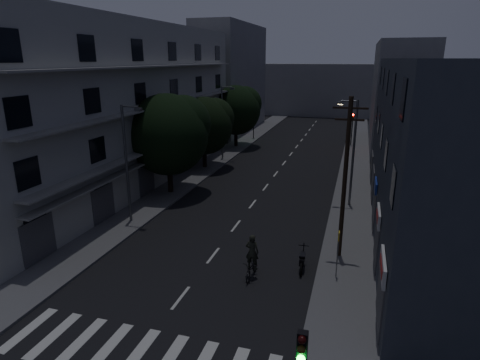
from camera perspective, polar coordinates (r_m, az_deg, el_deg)
The scene contains 22 objects.
ground at distance 40.49m, azimuth 5.25°, elevation 1.06°, with size 160.00×160.00×0.00m, color black.
sidewalk_left at distance 42.50m, azimuth -4.71°, elevation 1.94°, with size 3.00×90.00×0.15m, color #565659.
sidewalk_right at distance 39.77m, azimuth 15.90°, elevation 0.29°, with size 3.00×90.00×0.15m, color #565659.
crosswalk at distance 17.42m, azimuth -14.39°, elevation -22.86°, with size 10.90×3.00×0.01m.
lane_markings at distance 46.44m, azimuth 6.79°, elevation 3.08°, with size 0.15×60.50×0.01m.
building_left at distance 37.03m, azimuth -15.55°, elevation 10.08°, with size 7.00×36.00×14.00m.
building_right at distance 28.15m, azimuth 25.45°, elevation 3.98°, with size 6.19×28.00×11.00m.
building_far_left at distance 64.34m, azimuth -1.15°, elevation 14.22°, with size 6.00×20.00×16.00m, color slate.
building_far_right at distance 55.60m, azimuth 21.56°, elevation 11.11°, with size 6.00×20.00×13.00m, color slate.
building_far_end at distance 83.79m, azimuth 11.65°, elevation 12.45°, with size 24.00×8.00×10.00m, color slate.
tree_near at distance 33.43m, azimuth -10.10°, elevation 6.81°, with size 6.67×6.67×8.22m.
tree_mid at distance 41.29m, azimuth -5.07°, elevation 8.00°, with size 5.87×5.87×7.22m.
tree_far at distance 51.45m, azimuth -0.51°, elevation 10.17°, with size 6.23×6.23×7.70m.
traffic_signal_far_right at distance 53.96m, azimuth 15.71°, elevation 7.85°, with size 0.28×0.37×4.10m.
traffic_signal_far_left at distance 56.79m, azimuth 1.95°, elevation 8.89°, with size 0.28×0.37×4.10m.
street_lamp_left_near at distance 27.82m, azimuth -15.70°, elevation 2.96°, with size 1.51×0.25×8.00m.
street_lamp_right at distance 31.09m, azimuth 15.66°, elevation 4.39°, with size 1.51×0.25×8.00m.
street_lamp_left_far at distance 44.94m, azimuth -2.43°, elevation 8.69°, with size 1.51×0.25×8.00m.
utility_pole at distance 22.45m, azimuth 14.71°, elevation 0.48°, with size 1.80×0.24×9.00m.
bus_stop_sign at distance 21.17m, azimuth 13.79°, elevation -9.11°, with size 0.06×0.35×2.52m.
motorcycle at distance 22.38m, azimuth 8.85°, elevation -11.29°, with size 0.57×1.99×1.28m.
cyclist at distance 21.28m, azimuth 1.72°, elevation -11.71°, with size 0.71×1.92×2.41m.
Camera 1 is at (7.50, -13.24, 10.99)m, focal length 30.00 mm.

